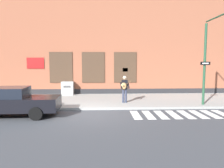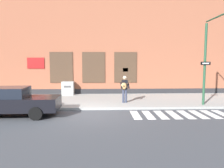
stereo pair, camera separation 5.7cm
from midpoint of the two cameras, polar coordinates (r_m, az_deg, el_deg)
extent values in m
plane|color=#424449|center=(12.02, -6.22, -7.89)|extent=(160.00, 160.00, 0.00)
cube|color=#9E9E99|center=(15.78, -5.33, -4.30)|extent=(28.00, 5.68, 0.15)
cube|color=#99563D|center=(20.43, -4.79, 10.17)|extent=(28.00, 4.00, 8.79)
cube|color=#28282B|center=(18.53, -4.92, -2.15)|extent=(28.00, 0.04, 0.55)
cube|color=#473323|center=(18.66, -13.25, 4.23)|extent=(1.90, 0.06, 2.56)
cube|color=black|center=(18.65, -13.26, 4.22)|extent=(1.78, 0.03, 2.44)
cube|color=#473323|center=(18.35, -4.98, 4.33)|extent=(1.90, 0.06, 2.56)
cube|color=black|center=(18.34, -4.98, 4.33)|extent=(1.78, 0.03, 2.44)
cube|color=#473323|center=(18.43, 3.39, 4.35)|extent=(1.90, 0.06, 2.56)
cube|color=black|center=(18.42, 3.40, 4.35)|extent=(1.78, 0.03, 2.44)
cube|color=red|center=(19.14, -19.47, 5.18)|extent=(1.40, 0.04, 0.90)
cube|color=yellow|center=(18.42, 3.39, 3.73)|extent=(0.44, 0.02, 0.30)
cube|color=silver|center=(11.86, 6.09, -8.04)|extent=(0.42, 1.90, 0.01)
cube|color=silver|center=(11.98, 9.35, -7.94)|extent=(0.42, 1.90, 0.01)
cube|color=silver|center=(12.14, 12.54, -7.83)|extent=(0.42, 1.90, 0.01)
cube|color=silver|center=(12.33, 15.63, -7.69)|extent=(0.42, 1.90, 0.01)
cube|color=silver|center=(12.56, 18.62, -7.53)|extent=(0.42, 1.90, 0.01)
cube|color=silver|center=(12.82, 21.49, -7.37)|extent=(0.42, 1.90, 0.01)
cube|color=silver|center=(13.11, 24.24, -7.19)|extent=(0.42, 1.90, 0.01)
cube|color=silver|center=(13.43, 26.86, -7.00)|extent=(0.42, 1.90, 0.01)
cube|color=black|center=(12.51, -24.30, -4.69)|extent=(4.64, 1.96, 0.68)
cube|color=black|center=(12.51, -25.49, -1.96)|extent=(1.88, 1.63, 0.52)
cube|color=silver|center=(12.46, -13.57, -4.06)|extent=(0.07, 0.24, 0.12)
cube|color=silver|center=(11.36, -14.53, -5.04)|extent=(0.07, 0.24, 0.12)
cylinder|color=black|center=(13.01, -17.35, -5.57)|extent=(0.67, 0.26, 0.66)
cylinder|color=black|center=(11.36, -19.39, -7.29)|extent=(0.67, 0.26, 0.66)
cylinder|color=#33384C|center=(14.50, 3.54, -3.10)|extent=(0.15, 0.15, 0.90)
cylinder|color=#33384C|center=(14.46, 2.84, -3.12)|extent=(0.15, 0.15, 0.90)
cube|color=black|center=(14.39, 3.20, -0.15)|extent=(0.38, 0.23, 0.60)
sphere|color=tan|center=(14.35, 3.21, 1.48)|extent=(0.22, 0.22, 0.22)
cylinder|color=beige|center=(14.35, 3.22, 1.72)|extent=(0.28, 0.28, 0.02)
cylinder|color=beige|center=(14.35, 3.22, 1.92)|extent=(0.18, 0.18, 0.09)
cylinder|color=black|center=(14.33, 4.20, -0.35)|extent=(0.10, 0.51, 0.39)
cylinder|color=black|center=(14.27, 2.30, -0.36)|extent=(0.10, 0.51, 0.39)
ellipsoid|color=tan|center=(14.21, 2.97, -0.54)|extent=(0.36, 0.13, 0.44)
cylinder|color=black|center=(14.15, 3.00, -0.56)|extent=(0.09, 0.01, 0.09)
cylinder|color=brown|center=(14.21, 4.03, 0.19)|extent=(0.47, 0.05, 0.34)
cylinder|color=#234C33|center=(14.78, 22.93, 4.67)|extent=(0.15, 0.15, 5.03)
cylinder|color=#234C33|center=(13.54, 26.01, 15.62)|extent=(0.27, 3.18, 0.09)
cube|color=black|center=(14.68, 23.10, 4.99)|extent=(0.60, 0.06, 0.20)
cube|color=white|center=(14.66, 23.13, 4.99)|extent=(0.40, 0.03, 0.07)
cube|color=#ADADA8|center=(18.27, -11.59, -1.07)|extent=(0.96, 0.69, 1.08)
cube|color=#4C4C4C|center=(17.90, -11.78, -0.69)|extent=(0.57, 0.02, 0.16)
camera|label=1|loc=(0.03, -90.13, -0.01)|focal=35.00mm
camera|label=2|loc=(0.03, 89.87, 0.01)|focal=35.00mm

